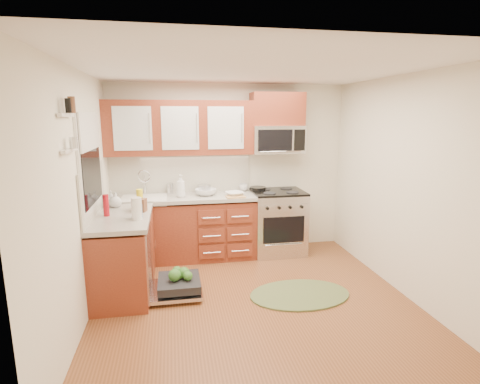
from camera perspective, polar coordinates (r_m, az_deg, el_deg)
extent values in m
plane|color=brown|center=(4.40, 2.09, -16.15)|extent=(3.50, 3.50, 0.00)
plane|color=white|center=(3.92, 2.37, 18.24)|extent=(3.50, 3.50, 0.00)
cube|color=silver|center=(5.67, -1.63, 3.52)|extent=(3.50, 0.04, 2.50)
cube|color=silver|center=(2.35, 11.59, -8.42)|extent=(3.50, 0.04, 2.50)
cube|color=silver|center=(3.98, -23.19, -0.89)|extent=(0.04, 3.50, 2.50)
cube|color=silver|center=(4.67, 23.68, 0.79)|extent=(0.04, 3.50, 2.50)
cube|color=maroon|center=(5.49, -8.63, -5.70)|extent=(2.05, 0.60, 0.85)
cube|color=maroon|center=(4.65, -17.32, -9.34)|extent=(0.60, 1.25, 0.85)
cube|color=#A19D93|center=(5.36, -8.78, -0.88)|extent=(2.07, 0.64, 0.05)
cube|color=#A19D93|center=(4.51, -17.55, -3.68)|extent=(0.64, 1.27, 0.05)
cube|color=beige|center=(5.60, -8.97, 2.86)|extent=(2.05, 0.02, 0.57)
cube|color=beige|center=(4.49, -21.52, 0.05)|extent=(0.02, 1.25, 0.57)
cube|color=maroon|center=(5.59, 5.68, 12.45)|extent=(0.76, 0.35, 0.47)
cube|color=white|center=(4.38, -21.92, 8.60)|extent=(0.02, 0.96, 0.40)
cube|color=white|center=(3.55, -24.98, 10.60)|extent=(0.04, 0.40, 0.03)
cube|color=white|center=(3.57, -24.57, 5.79)|extent=(0.04, 0.40, 0.03)
cylinder|color=black|center=(5.60, 2.73, 0.54)|extent=(0.25, 0.25, 0.04)
cylinder|color=silver|center=(5.52, -5.50, 0.48)|extent=(0.26, 0.26, 0.12)
cube|color=tan|center=(5.21, -0.68, -0.73)|extent=(0.27, 0.19, 0.02)
cylinder|color=silver|center=(5.55, -10.59, 0.56)|extent=(0.13, 0.13, 0.16)
cylinder|color=white|center=(4.24, -15.48, -2.44)|extent=(0.15, 0.15, 0.24)
cylinder|color=yellow|center=(4.71, -15.03, -1.05)|extent=(0.10, 0.10, 0.24)
cylinder|color=#AD0E19|center=(4.49, -19.74, -1.93)|extent=(0.09, 0.09, 0.25)
cube|color=brown|center=(4.59, -15.08, -1.94)|extent=(0.18, 0.15, 0.15)
cube|color=#245BA8|center=(4.30, -15.39, -2.88)|extent=(0.11, 0.09, 0.15)
imported|color=#999999|center=(5.30, -0.85, -0.28)|extent=(0.31, 0.31, 0.06)
imported|color=#999999|center=(5.36, -5.26, -0.01)|extent=(0.39, 0.39, 0.09)
imported|color=#999999|center=(5.65, 0.55, 0.70)|extent=(0.14, 0.14, 0.11)
imported|color=#999999|center=(5.25, -9.02, 0.88)|extent=(0.16, 0.16, 0.32)
imported|color=#999999|center=(4.95, -19.06, -0.95)|extent=(0.11, 0.11, 0.20)
imported|color=#999999|center=(4.89, -18.47, -1.13)|extent=(0.20, 0.20, 0.19)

